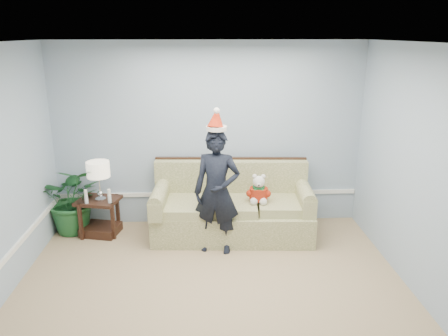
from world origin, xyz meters
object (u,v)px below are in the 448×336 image
teddy_bear (259,192)px  sofa (232,209)px  man (217,192)px  side_table (100,220)px  houseplant (74,198)px  table_lamp (98,171)px

teddy_bear → sofa: bearing=159.4°
man → teddy_bear: bearing=41.6°
teddy_bear → side_table: bearing=179.8°
man → houseplant: bearing=174.4°
sofa → houseplant: (-2.28, 0.18, 0.14)m
side_table → houseplant: bearing=163.6°
side_table → table_lamp: size_ratio=1.14×
sofa → man: bearing=-112.0°
houseplant → man: (2.04, -0.68, 0.31)m
side_table → sofa: bearing=-2.2°
sofa → teddy_bear: (0.35, -0.18, 0.32)m
man → teddy_bear: size_ratio=4.02×
sofa → side_table: 1.91m
houseplant → side_table: bearing=-16.4°
table_lamp → man: (1.62, -0.52, -0.14)m
houseplant → teddy_bear: size_ratio=2.49×
side_table → houseplant: size_ratio=0.63×
man → side_table: bearing=173.9°
table_lamp → man: bearing=-18.0°
table_lamp → teddy_bear: bearing=-5.2°
table_lamp → houseplant: 0.64m
side_table → houseplant: houseplant is taller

